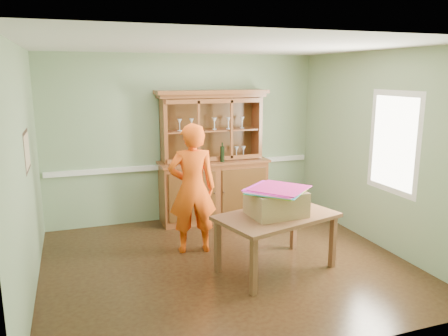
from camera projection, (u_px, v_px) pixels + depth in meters
name	position (u px, v px, depth m)	size (l,w,h in m)	color
floor	(226.00, 264.00, 5.60)	(4.50, 4.50, 0.00)	#432C15
ceiling	(226.00, 46.00, 5.03)	(4.50, 4.50, 0.00)	white
wall_back	(185.00, 138.00, 7.16)	(4.50, 4.50, 0.00)	#89A47B
wall_left	(25.00, 174.00, 4.58)	(4.00, 4.00, 0.00)	#89A47B
wall_right	(379.00, 150.00, 6.04)	(4.00, 4.00, 0.00)	#89A47B
wall_front	(310.00, 207.00, 3.47)	(4.50, 4.50, 0.00)	#89A47B
chair_rail	(186.00, 165.00, 7.23)	(4.41, 0.05, 0.08)	white
framed_map	(27.00, 151.00, 4.82)	(0.03, 0.60, 0.46)	#321E14
window_panel	(393.00, 143.00, 5.73)	(0.03, 0.96, 1.36)	white
china_hutch	(213.00, 175.00, 7.19)	(1.81, 0.60, 2.13)	brown
dining_table	(277.00, 221.00, 5.32)	(1.59, 1.20, 0.71)	brown
cardboard_box	(276.00, 203.00, 5.26)	(0.64, 0.52, 0.30)	#9E7E51
kite_stack	(277.00, 190.00, 5.18)	(0.83, 0.83, 0.05)	#B7E41C
person	(192.00, 189.00, 5.83)	(0.64, 0.42, 1.76)	#FF5410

